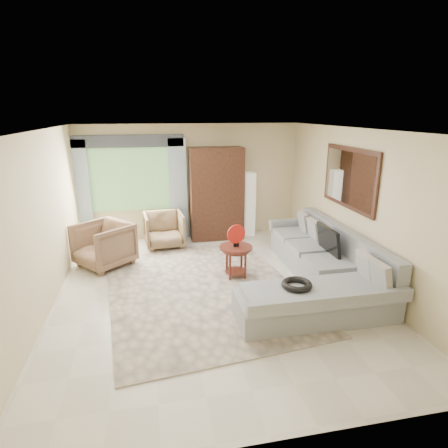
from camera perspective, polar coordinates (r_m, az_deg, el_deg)
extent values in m
plane|color=silver|center=(6.29, -1.63, -10.24)|extent=(6.00, 6.00, 0.00)
cube|color=beige|center=(6.38, -3.31, -9.78)|extent=(3.44, 4.32, 0.02)
cube|color=#979B9F|center=(7.21, 13.58, -5.34)|extent=(0.90, 2.40, 0.40)
cube|color=#979B9F|center=(5.63, 13.83, -11.95)|extent=(2.30, 0.80, 0.40)
cube|color=#979B9F|center=(6.88, 17.87, -2.78)|extent=(0.20, 3.20, 0.50)
cube|color=#979B9F|center=(8.22, 10.04, -0.07)|extent=(0.90, 0.16, 0.22)
cube|color=#979B9F|center=(5.14, 16.20, -11.39)|extent=(2.30, 0.10, 0.18)
cube|color=black|center=(6.73, 15.64, -2.39)|extent=(0.14, 0.74, 0.48)
torus|color=black|center=(5.38, 11.04, -9.03)|extent=(0.43, 0.43, 0.09)
cylinder|color=#431A12|center=(6.58, 1.85, -3.59)|extent=(0.59, 0.59, 0.04)
cylinder|color=#431A12|center=(6.70, 1.82, -6.02)|extent=(0.39, 0.39, 0.53)
cylinder|color=red|center=(6.50, 1.87, -1.53)|extent=(0.34, 0.10, 0.34)
imported|color=#8A634B|center=(7.48, -17.87, -3.04)|extent=(1.30, 1.29, 0.85)
imported|color=#7E6345|center=(8.26, -9.12, -0.88)|extent=(0.89, 0.91, 0.76)
imported|color=#999999|center=(8.85, -20.50, -1.10)|extent=(0.61, 0.55, 0.60)
cube|color=black|center=(8.57, -1.18, 4.62)|extent=(1.20, 0.55, 2.10)
cube|color=silver|center=(8.87, 3.87, 3.01)|extent=(0.24, 0.24, 1.50)
cube|color=#669E59|center=(8.63, -14.09, 6.57)|extent=(1.80, 0.04, 1.40)
cube|color=#9EB7CC|center=(8.70, -20.93, 4.37)|extent=(0.40, 0.08, 2.30)
cube|color=#9EB7CC|center=(8.60, -6.98, 5.22)|extent=(0.40, 0.08, 2.30)
cube|color=#1E232D|center=(8.46, -14.53, 12.16)|extent=(2.40, 0.12, 0.26)
cube|color=black|center=(6.88, 18.57, 6.66)|extent=(0.04, 1.70, 1.05)
cube|color=white|center=(6.87, 18.38, 6.66)|extent=(0.02, 1.54, 0.90)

